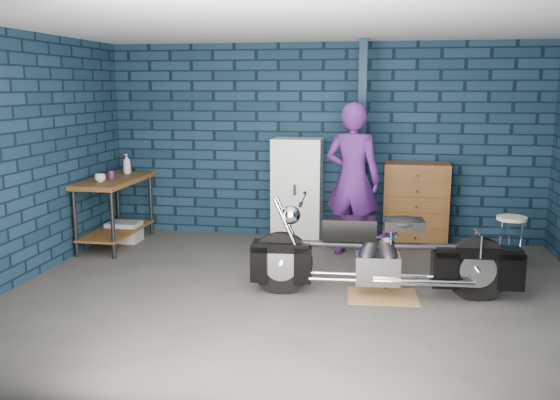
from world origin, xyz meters
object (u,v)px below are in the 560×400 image
Objects in this scene: locker at (297,190)px; shop_stool at (510,243)px; motorcycle at (384,248)px; workbench at (116,212)px; person at (353,180)px; tool_chest at (415,205)px; storage_bin at (124,232)px.

locker is 2.80m from shop_stool.
workbench is at bearing 154.24° from motorcycle.
tool_chest is (0.81, 0.57, -0.41)m from person.
workbench is 2.46m from locker.
motorcycle reaches higher than shop_stool.
tool_chest is at bearing 6.38° from storage_bin.
locker is at bearing 162.29° from shop_stool.
tool_chest is 1.37m from shop_stool.
workbench is 3.82m from motorcycle.
person is 1.00m from locker.
storage_bin is 5.01m from shop_stool.
person is at bearing -144.96° from tool_chest.
shop_stool is at bearing -38.74° from tool_chest.
storage_bin is at bearing -169.39° from locker.
storage_bin is (-3.52, 1.63, -0.37)m from motorcycle.
storage_bin is (0.02, 0.19, -0.32)m from workbench.
person reaches higher than locker.
workbench reaches higher than storage_bin.
motorcycle is (3.54, -1.44, 0.05)m from workbench.
tool_chest is at bearing 0.00° from locker.
person is 1.07m from tool_chest.
locker is 1.60m from tool_chest.
workbench is 3.19m from person.
motorcycle is 5.26× the size of storage_bin.
locker is at bearing 10.61° from storage_bin.
tool_chest is 1.79× the size of shop_stool.
locker is at bearing -20.40° from person.
person is 4.40× the size of storage_bin.
workbench is at bearing 16.90° from person.
workbench is at bearing -95.93° from storage_bin.
tool_chest is (0.41, 2.07, 0.05)m from motorcycle.
tool_chest is at bearing 9.08° from workbench.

